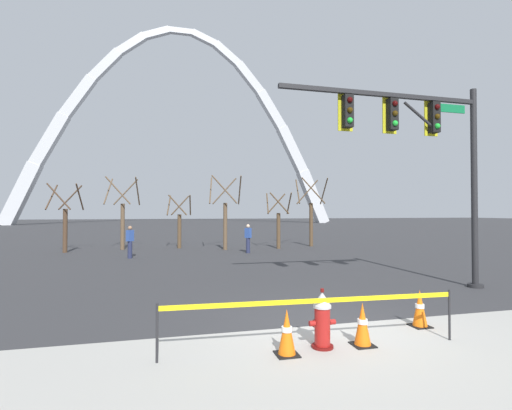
% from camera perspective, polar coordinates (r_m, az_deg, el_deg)
% --- Properties ---
extents(ground_plane, '(240.00, 240.00, 0.00)m').
position_cam_1_polar(ground_plane, '(7.96, 10.47, -17.60)').
color(ground_plane, '#333335').
extents(fire_hydrant, '(0.46, 0.48, 0.99)m').
position_cam_1_polar(fire_hydrant, '(6.59, 10.09, -16.92)').
color(fire_hydrant, '#5E0F0D').
rests_on(fire_hydrant, ground).
extents(caution_tape_barrier, '(5.03, 0.27, 0.89)m').
position_cam_1_polar(caution_tape_barrier, '(6.40, 9.03, -16.04)').
color(caution_tape_barrier, '#232326').
rests_on(caution_tape_barrier, ground).
extents(traffic_cone_by_hydrant, '(0.36, 0.36, 0.73)m').
position_cam_1_polar(traffic_cone_by_hydrant, '(6.85, 15.99, -17.21)').
color(traffic_cone_by_hydrant, black).
rests_on(traffic_cone_by_hydrant, ground).
extents(traffic_cone_mid_sidewalk, '(0.36, 0.36, 0.73)m').
position_cam_1_polar(traffic_cone_mid_sidewalk, '(8.27, 23.79, -14.33)').
color(traffic_cone_mid_sidewalk, black).
rests_on(traffic_cone_mid_sidewalk, ground).
extents(traffic_cone_curb_edge, '(0.36, 0.36, 0.73)m').
position_cam_1_polar(traffic_cone_curb_edge, '(6.23, 4.74, -18.90)').
color(traffic_cone_curb_edge, black).
rests_on(traffic_cone_curb_edge, ground).
extents(traffic_signal_gantry, '(6.42, 0.44, 6.00)m').
position_cam_1_polar(traffic_signal_gantry, '(12.04, 24.36, 8.57)').
color(traffic_signal_gantry, '#232326').
rests_on(traffic_signal_gantry, ground).
extents(monument_arch, '(61.51, 2.20, 38.53)m').
position_cam_1_polar(monument_arch, '(74.77, -11.51, 10.62)').
color(monument_arch, silver).
rests_on(monument_arch, ground).
extents(tree_far_left, '(1.78, 1.79, 3.85)m').
position_cam_1_polar(tree_far_left, '(23.43, -27.19, -2.34)').
color(tree_far_left, '#473323').
rests_on(tree_far_left, ground).
extents(tree_left_mid, '(2.01, 2.02, 4.36)m').
position_cam_1_polar(tree_left_mid, '(23.88, -19.76, -1.81)').
color(tree_left_mid, brown).
rests_on(tree_left_mid, ground).
extents(tree_center_left, '(1.55, 1.56, 3.34)m').
position_cam_1_polar(tree_center_left, '(23.84, -11.65, -2.96)').
color(tree_center_left, brown).
rests_on(tree_center_left, ground).
extents(tree_center_right, '(2.04, 2.05, 4.42)m').
position_cam_1_polar(tree_center_right, '(22.49, -4.75, -1.85)').
color(tree_center_right, brown).
rests_on(tree_center_right, ground).
extents(tree_right_mid, '(1.61, 1.62, 3.47)m').
position_cam_1_polar(tree_right_mid, '(23.21, 3.45, -2.88)').
color(tree_right_mid, brown).
rests_on(tree_right_mid, ground).
extents(tree_far_right, '(2.07, 2.08, 4.50)m').
position_cam_1_polar(tree_far_right, '(24.98, 8.42, -1.68)').
color(tree_far_right, brown).
rests_on(tree_far_right, ground).
extents(pedestrian_walking_left, '(0.37, 0.39, 1.59)m').
position_cam_1_polar(pedestrian_walking_left, '(19.34, -18.74, -5.33)').
color(pedestrian_walking_left, '#232847').
rests_on(pedestrian_walking_left, ground).
extents(pedestrian_standing_center, '(0.37, 0.39, 1.59)m').
position_cam_1_polar(pedestrian_standing_center, '(20.66, -1.23, -5.11)').
color(pedestrian_standing_center, '#232847').
rests_on(pedestrian_standing_center, ground).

